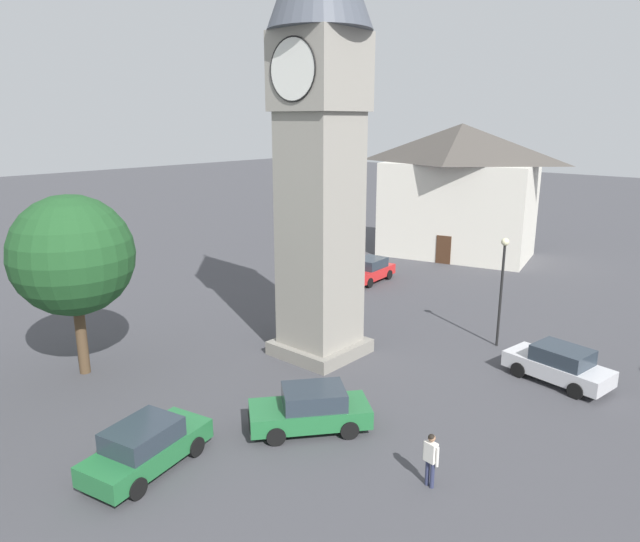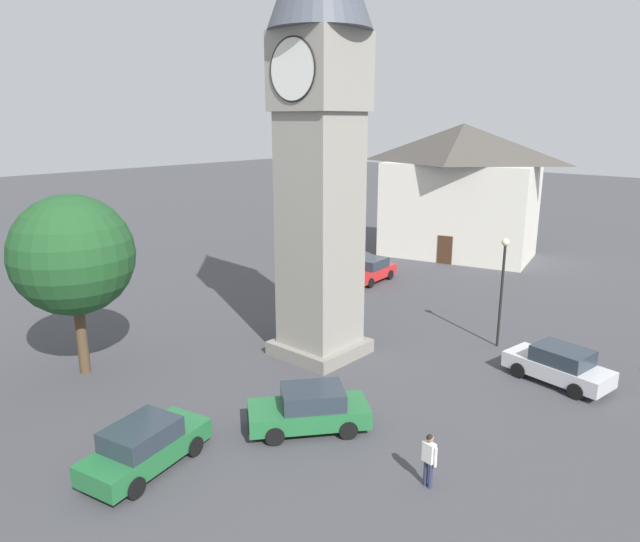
# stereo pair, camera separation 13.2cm
# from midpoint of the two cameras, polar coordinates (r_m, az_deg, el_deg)

# --- Properties ---
(ground_plane) EXTENTS (200.00, 200.00, 0.00)m
(ground_plane) POSITION_cam_midpoint_polar(r_m,az_deg,el_deg) (26.72, 0.14, -8.08)
(ground_plane) COLOR #424247
(clock_tower) EXTENTS (4.27, 4.27, 19.58)m
(clock_tower) POSITION_cam_midpoint_polar(r_m,az_deg,el_deg) (24.64, 0.16, 17.19)
(clock_tower) COLOR gray
(clock_tower) RESTS_ON ground
(car_blue_kerb) EXTENTS (2.50, 4.39, 1.53)m
(car_blue_kerb) POSITION_cam_midpoint_polar(r_m,az_deg,el_deg) (19.05, -16.71, -16.23)
(car_blue_kerb) COLOR #236B38
(car_blue_kerb) RESTS_ON ground
(car_silver_kerb) EXTENTS (2.08, 4.26, 1.53)m
(car_silver_kerb) POSITION_cam_midpoint_polar(r_m,az_deg,el_deg) (38.08, 5.09, 0.08)
(car_silver_kerb) COLOR red
(car_silver_kerb) RESTS_ON ground
(car_red_corner) EXTENTS (3.92, 4.26, 1.53)m
(car_red_corner) POSITION_cam_midpoint_polar(r_m,az_deg,el_deg) (20.30, -0.85, -13.50)
(car_red_corner) COLOR #236B38
(car_red_corner) RESTS_ON ground
(car_white_side) EXTENTS (4.35, 2.36, 1.53)m
(car_white_side) POSITION_cam_midpoint_polar(r_m,az_deg,el_deg) (25.51, 22.67, -8.58)
(car_white_side) COLOR silver
(car_white_side) RESTS_ON ground
(pedestrian) EXTENTS (0.55, 0.27, 1.69)m
(pedestrian) POSITION_cam_midpoint_polar(r_m,az_deg,el_deg) (17.69, 10.95, -17.50)
(pedestrian) COLOR #2D3351
(pedestrian) RESTS_ON ground
(tree) EXTENTS (4.90, 4.90, 7.55)m
(tree) POSITION_cam_midpoint_polar(r_m,az_deg,el_deg) (25.20, -23.13, 1.43)
(tree) COLOR brown
(tree) RESTS_ON ground
(building_shop_left) EXTENTS (12.70, 9.17, 10.09)m
(building_shop_left) POSITION_cam_midpoint_polar(r_m,az_deg,el_deg) (45.94, 13.77, 7.81)
(building_shop_left) COLOR silver
(building_shop_left) RESTS_ON ground
(lamp_post) EXTENTS (0.36, 0.36, 5.19)m
(lamp_post) POSITION_cam_midpoint_polar(r_m,az_deg,el_deg) (27.69, 17.76, -0.42)
(lamp_post) COLOR black
(lamp_post) RESTS_ON ground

